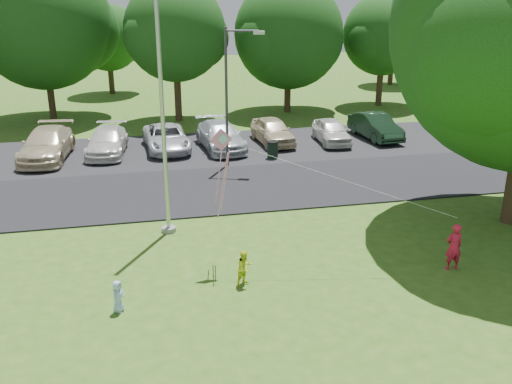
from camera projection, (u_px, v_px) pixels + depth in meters
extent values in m
plane|color=#325B17|center=(306.00, 290.00, 16.18)|extent=(120.00, 120.00, 0.00)
cube|color=black|center=(244.00, 187.00, 24.45)|extent=(60.00, 6.00, 0.06)
cube|color=black|center=(221.00, 148.00, 30.43)|extent=(42.00, 7.00, 0.06)
cylinder|color=#B7BABF|center=(161.00, 89.00, 18.39)|extent=(0.14, 0.14, 10.00)
cylinder|color=gray|center=(169.00, 229.00, 20.05)|extent=(0.50, 0.50, 0.16)
cylinder|color=#3F3F44|center=(227.00, 99.00, 26.31)|extent=(0.13, 0.13, 6.47)
cylinder|color=#3F3F44|center=(242.00, 31.00, 25.18)|extent=(1.45, 0.59, 0.09)
cube|color=silver|center=(259.00, 33.00, 25.12)|extent=(0.54, 0.38, 0.15)
cylinder|color=black|center=(273.00, 151.00, 28.44)|extent=(0.53, 0.53, 0.85)
cylinder|color=black|center=(273.00, 142.00, 28.29)|extent=(0.57, 0.57, 0.05)
sphere|color=#10380F|center=(508.00, 46.00, 17.24)|extent=(5.84, 5.84, 5.84)
sphere|color=#10380F|center=(492.00, 57.00, 17.48)|extent=(5.06, 5.06, 5.06)
cylinder|color=#332316|center=(51.00, 94.00, 36.94)|extent=(0.44, 0.44, 3.19)
sphere|color=#10380F|center=(42.00, 21.00, 35.40)|extent=(8.50, 8.50, 8.50)
sphere|color=#10380F|center=(76.00, 30.00, 36.78)|extent=(5.53, 5.53, 5.53)
sphere|color=#10380F|center=(11.00, 29.00, 34.22)|extent=(5.10, 5.10, 5.10)
cylinder|color=#332316|center=(178.00, 94.00, 36.36)|extent=(0.44, 0.44, 3.43)
sphere|color=#10380F|center=(175.00, 31.00, 35.04)|extent=(6.27, 6.27, 6.27)
sphere|color=#10380F|center=(197.00, 37.00, 36.05)|extent=(4.07, 4.07, 4.07)
sphere|color=#10380F|center=(155.00, 37.00, 34.17)|extent=(3.76, 3.76, 3.76)
cylinder|color=#332316|center=(288.00, 92.00, 39.17)|extent=(0.44, 0.44, 2.66)
sphere|color=#10380F|center=(289.00, 34.00, 37.86)|extent=(7.27, 7.27, 7.27)
sphere|color=#10380F|center=(309.00, 41.00, 39.04)|extent=(4.72, 4.72, 4.72)
sphere|color=#10380F|center=(271.00, 41.00, 36.86)|extent=(4.36, 4.36, 4.36)
cylinder|color=#332316|center=(380.00, 84.00, 41.19)|extent=(0.44, 0.44, 3.02)
sphere|color=#10380F|center=(383.00, 35.00, 40.01)|extent=(5.67, 5.67, 5.67)
sphere|color=#10380F|center=(396.00, 40.00, 40.93)|extent=(3.68, 3.68, 3.68)
sphere|color=#10380F|center=(372.00, 40.00, 39.23)|extent=(3.40, 3.40, 3.40)
cylinder|color=#332316|center=(511.00, 83.00, 40.45)|extent=(0.44, 0.44, 3.42)
sphere|color=#10380F|center=(507.00, 21.00, 37.62)|extent=(5.26, 5.26, 5.26)
cylinder|color=#332316|center=(111.00, 77.00, 45.82)|extent=(0.44, 0.44, 2.60)
sphere|color=#10380F|center=(108.00, 37.00, 44.77)|extent=(5.20, 5.20, 5.20)
sphere|color=#10380F|center=(123.00, 42.00, 45.61)|extent=(3.38, 3.38, 3.38)
sphere|color=#10380F|center=(94.00, 42.00, 44.05)|extent=(3.12, 3.12, 3.12)
cylinder|color=#332316|center=(391.00, 70.00, 50.15)|extent=(0.44, 0.44, 2.60)
sphere|color=#10380F|center=(394.00, 33.00, 49.10)|extent=(5.20, 5.20, 5.20)
sphere|color=#10380F|center=(403.00, 37.00, 49.95)|extent=(3.38, 3.38, 3.38)
sphere|color=#10380F|center=(385.00, 37.00, 48.38)|extent=(3.12, 3.12, 3.12)
imported|color=#C6B793|center=(47.00, 144.00, 28.15)|extent=(2.59, 5.31, 1.49)
imported|color=silver|center=(107.00, 141.00, 29.05)|extent=(2.28, 4.66, 1.30)
imported|color=silver|center=(166.00, 138.00, 29.79)|extent=(2.42, 4.73, 1.28)
imported|color=#B2B7BF|center=(221.00, 136.00, 29.96)|extent=(2.40, 4.94, 1.38)
imported|color=#C6B793|center=(273.00, 131.00, 31.02)|extent=(1.93, 4.19, 1.39)
imported|color=silver|center=(331.00, 131.00, 31.16)|extent=(1.77, 3.88, 1.29)
imported|color=black|center=(375.00, 126.00, 32.03)|extent=(1.84, 4.35, 1.40)
imported|color=red|center=(454.00, 247.00, 17.15)|extent=(0.54, 0.36, 1.48)
imported|color=yellow|center=(245.00, 268.00, 16.32)|extent=(0.65, 0.62, 1.06)
imported|color=#A2C2F8|center=(118.00, 296.00, 14.97)|extent=(0.44, 0.51, 0.89)
cube|color=pink|center=(221.00, 139.00, 16.51)|extent=(0.67, 0.05, 0.67)
cube|color=#8CC6E5|center=(223.00, 139.00, 16.48)|extent=(0.32, 0.04, 0.32)
cylinder|color=white|center=(340.00, 179.00, 16.67)|extent=(6.72, 1.95, 2.27)
cylinder|color=pink|center=(219.00, 177.00, 16.87)|extent=(0.22, 0.28, 1.77)
cylinder|color=pink|center=(225.00, 181.00, 17.01)|extent=(0.24, 0.46, 2.03)
cylinder|color=pink|center=(223.00, 187.00, 16.92)|extent=(0.27, 0.68, 2.26)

